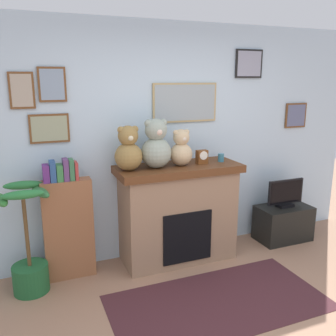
{
  "coord_description": "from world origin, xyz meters",
  "views": [
    {
      "loc": [
        -1.46,
        -1.83,
        2.0
      ],
      "look_at": [
        -0.04,
        1.68,
        1.07
      ],
      "focal_mm": 39.17,
      "sensor_mm": 36.0,
      "label": 1
    }
  ],
  "objects_px": {
    "candle_jar": "(221,158)",
    "bookshelf": "(68,225)",
    "mantel_clock": "(202,157)",
    "tv_stand": "(283,223)",
    "television": "(285,194)",
    "fireplace": "(178,212)",
    "teddy_bear_grey": "(181,149)",
    "potted_plant": "(29,255)",
    "teddy_bear_cream": "(128,150)",
    "teddy_bear_tan": "(156,146)"
  },
  "relations": [
    {
      "from": "bookshelf",
      "to": "tv_stand",
      "type": "distance_m",
      "value": 2.65
    },
    {
      "from": "potted_plant",
      "to": "teddy_bear_tan",
      "type": "distance_m",
      "value": 1.62
    },
    {
      "from": "bookshelf",
      "to": "television",
      "type": "relative_size",
      "value": 2.49
    },
    {
      "from": "teddy_bear_tan",
      "to": "teddy_bear_grey",
      "type": "height_order",
      "value": "teddy_bear_tan"
    },
    {
      "from": "fireplace",
      "to": "teddy_bear_tan",
      "type": "bearing_deg",
      "value": -175.97
    },
    {
      "from": "teddy_bear_grey",
      "to": "candle_jar",
      "type": "bearing_deg",
      "value": 0.06
    },
    {
      "from": "tv_stand",
      "to": "teddy_bear_cream",
      "type": "distance_m",
      "value": 2.27
    },
    {
      "from": "bookshelf",
      "to": "television",
      "type": "distance_m",
      "value": 2.63
    },
    {
      "from": "bookshelf",
      "to": "teddy_bear_cream",
      "type": "distance_m",
      "value": 0.97
    },
    {
      "from": "candle_jar",
      "to": "teddy_bear_cream",
      "type": "relative_size",
      "value": 0.2
    },
    {
      "from": "teddy_bear_tan",
      "to": "teddy_bear_cream",
      "type": "bearing_deg",
      "value": 179.99
    },
    {
      "from": "bookshelf",
      "to": "television",
      "type": "xyz_separation_m",
      "value": [
        2.62,
        -0.1,
        0.03
      ]
    },
    {
      "from": "bookshelf",
      "to": "candle_jar",
      "type": "distance_m",
      "value": 1.79
    },
    {
      "from": "potted_plant",
      "to": "candle_jar",
      "type": "relative_size",
      "value": 11.66
    },
    {
      "from": "fireplace",
      "to": "bookshelf",
      "type": "xyz_separation_m",
      "value": [
        -1.19,
        0.06,
        0.02
      ]
    },
    {
      "from": "bookshelf",
      "to": "teddy_bear_cream",
      "type": "bearing_deg",
      "value": -6.93
    },
    {
      "from": "fireplace",
      "to": "teddy_bear_grey",
      "type": "bearing_deg",
      "value": -37.46
    },
    {
      "from": "mantel_clock",
      "to": "tv_stand",
      "type": "bearing_deg",
      "value": -1.11
    },
    {
      "from": "mantel_clock",
      "to": "candle_jar",
      "type": "bearing_deg",
      "value": 0.38
    },
    {
      "from": "bookshelf",
      "to": "teddy_bear_cream",
      "type": "relative_size",
      "value": 2.73
    },
    {
      "from": "potted_plant",
      "to": "teddy_bear_cream",
      "type": "distance_m",
      "value": 1.38
    },
    {
      "from": "television",
      "to": "teddy_bear_cream",
      "type": "relative_size",
      "value": 1.1
    },
    {
      "from": "television",
      "to": "candle_jar",
      "type": "distance_m",
      "value": 1.07
    },
    {
      "from": "tv_stand",
      "to": "mantel_clock",
      "type": "distance_m",
      "value": 1.5
    },
    {
      "from": "mantel_clock",
      "to": "teddy_bear_tan",
      "type": "bearing_deg",
      "value": 179.9
    },
    {
      "from": "mantel_clock",
      "to": "teddy_bear_cream",
      "type": "bearing_deg",
      "value": 179.93
    },
    {
      "from": "tv_stand",
      "to": "teddy_bear_tan",
      "type": "xyz_separation_m",
      "value": [
        -1.7,
        0.02,
        1.1
      ]
    },
    {
      "from": "teddy_bear_grey",
      "to": "mantel_clock",
      "type": "bearing_deg",
      "value": -0.25
    },
    {
      "from": "teddy_bear_tan",
      "to": "teddy_bear_grey",
      "type": "distance_m",
      "value": 0.29
    },
    {
      "from": "candle_jar",
      "to": "tv_stand",
      "type": "bearing_deg",
      "value": -1.5
    },
    {
      "from": "candle_jar",
      "to": "bookshelf",
      "type": "bearing_deg",
      "value": 177.45
    },
    {
      "from": "tv_stand",
      "to": "television",
      "type": "bearing_deg",
      "value": -90.0
    },
    {
      "from": "television",
      "to": "candle_jar",
      "type": "xyz_separation_m",
      "value": [
        -0.92,
        0.03,
        0.53
      ]
    },
    {
      "from": "fireplace",
      "to": "teddy_bear_cream",
      "type": "bearing_deg",
      "value": -178.12
    },
    {
      "from": "mantel_clock",
      "to": "teddy_bear_tan",
      "type": "distance_m",
      "value": 0.56
    },
    {
      "from": "potted_plant",
      "to": "television",
      "type": "xyz_separation_m",
      "value": [
        3.02,
        0.05,
        0.23
      ]
    },
    {
      "from": "candle_jar",
      "to": "teddy_bear_cream",
      "type": "bearing_deg",
      "value": -179.97
    },
    {
      "from": "candle_jar",
      "to": "fireplace",
      "type": "bearing_deg",
      "value": 178.03
    },
    {
      "from": "fireplace",
      "to": "candle_jar",
      "type": "bearing_deg",
      "value": -1.97
    },
    {
      "from": "potted_plant",
      "to": "mantel_clock",
      "type": "relative_size",
      "value": 7.24
    },
    {
      "from": "candle_jar",
      "to": "teddy_bear_tan",
      "type": "bearing_deg",
      "value": -179.95
    },
    {
      "from": "fireplace",
      "to": "bookshelf",
      "type": "height_order",
      "value": "bookshelf"
    },
    {
      "from": "candle_jar",
      "to": "teddy_bear_tan",
      "type": "relative_size",
      "value": 0.18
    },
    {
      "from": "potted_plant",
      "to": "fireplace",
      "type": "bearing_deg",
      "value": 3.23
    },
    {
      "from": "fireplace",
      "to": "television",
      "type": "xyz_separation_m",
      "value": [
        1.44,
        -0.04,
        0.05
      ]
    },
    {
      "from": "bookshelf",
      "to": "teddy_bear_grey",
      "type": "bearing_deg",
      "value": -3.61
    },
    {
      "from": "mantel_clock",
      "to": "teddy_bear_cream",
      "type": "height_order",
      "value": "teddy_bear_cream"
    },
    {
      "from": "bookshelf",
      "to": "teddy_bear_tan",
      "type": "height_order",
      "value": "teddy_bear_tan"
    },
    {
      "from": "bookshelf",
      "to": "mantel_clock",
      "type": "xyz_separation_m",
      "value": [
        1.46,
        -0.08,
        0.6
      ]
    },
    {
      "from": "tv_stand",
      "to": "teddy_bear_cream",
      "type": "relative_size",
      "value": 1.46
    }
  ]
}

